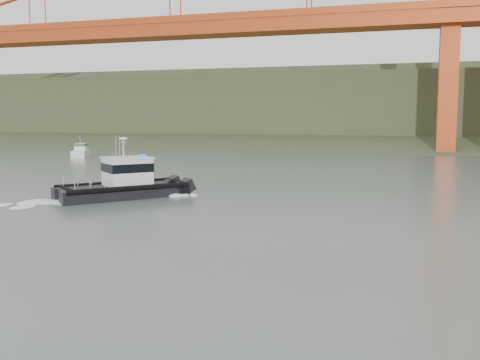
# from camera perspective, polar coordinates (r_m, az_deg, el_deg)

# --- Properties ---
(ground) EXTENTS (400.00, 400.00, 0.00)m
(ground) POSITION_cam_1_polar(r_m,az_deg,el_deg) (22.95, -11.39, -8.51)
(ground) COLOR #4C5A56
(ground) RESTS_ON ground
(headlands) EXTENTS (500.00, 105.36, 27.12)m
(headlands) POSITION_cam_1_polar(r_m,az_deg,el_deg) (145.43, 12.42, 6.87)
(headlands) COLOR #354829
(headlands) RESTS_ON ground
(patrol_boat) EXTENTS (9.00, 9.55, 4.68)m
(patrol_boat) POSITION_cam_1_polar(r_m,az_deg,el_deg) (41.19, -12.29, -0.19)
(patrol_boat) COLOR black
(patrol_boat) RESTS_ON ground
(motorboat) EXTENTS (4.32, 6.32, 3.32)m
(motorboat) POSITION_cam_1_polar(r_m,az_deg,el_deg) (85.72, -16.63, 2.90)
(motorboat) COLOR silver
(motorboat) RESTS_ON ground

